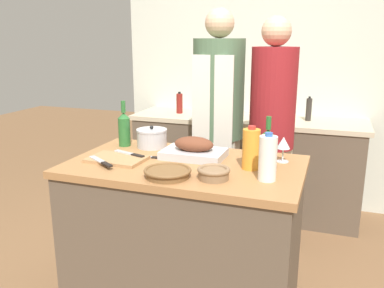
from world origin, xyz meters
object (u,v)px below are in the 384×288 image
(stock_pot, at_px, (152,138))
(wine_bottle_dark, at_px, (124,128))
(milk_jug, at_px, (268,158))
(person_cook_guest, at_px, (272,128))
(roasting_pan, at_px, (194,150))
(condiment_bottle_extra, at_px, (309,109))
(mixing_bowl, at_px, (214,173))
(wicker_basket, at_px, (168,173))
(knife_chef, at_px, (148,157))
(juice_jug, at_px, (251,149))
(knife_bread, at_px, (101,162))
(wine_bottle_green, at_px, (267,146))
(wine_glass_right, at_px, (283,144))
(knife_paring, at_px, (130,154))
(wine_glass_left, at_px, (253,140))
(condiment_bottle_tall, at_px, (231,104))
(person_cook_aproned, at_px, (218,120))
(condiment_bottle_short, at_px, (179,103))
(cutting_board, at_px, (117,159))

(stock_pot, xyz_separation_m, wine_bottle_dark, (-0.18, -0.03, 0.06))
(milk_jug, relative_size, person_cook_guest, 0.14)
(roasting_pan, bearing_deg, milk_jug, -27.89)
(condiment_bottle_extra, bearing_deg, mixing_bowl, -99.75)
(wicker_basket, xyz_separation_m, mixing_bowl, (0.22, 0.05, 0.01))
(knife_chef, bearing_deg, condiment_bottle_extra, 64.24)
(juice_jug, relative_size, person_cook_guest, 0.13)
(juice_jug, bearing_deg, mixing_bowl, -121.82)
(knife_chef, relative_size, knife_bread, 1.36)
(juice_jug, height_order, wine_bottle_green, wine_bottle_green)
(wine_glass_right, bearing_deg, knife_paring, -166.27)
(juice_jug, distance_m, knife_bread, 0.80)
(mixing_bowl, relative_size, wine_bottle_dark, 0.56)
(milk_jug, xyz_separation_m, wine_glass_right, (0.03, 0.33, -0.01))
(wicker_basket, height_order, knife_chef, wicker_basket)
(stock_pot, xyz_separation_m, knife_bread, (-0.10, -0.44, -0.04))
(wine_glass_left, bearing_deg, wine_glass_right, -8.59)
(milk_jug, relative_size, wine_glass_right, 1.66)
(wine_glass_right, height_order, knife_bread, wine_glass_right)
(stock_pot, relative_size, mixing_bowl, 1.18)
(wine_glass_right, height_order, knife_chef, wine_glass_right)
(condiment_bottle_tall, distance_m, person_cook_aproned, 0.86)
(knife_chef, relative_size, person_cook_guest, 0.17)
(knife_paring, height_order, knife_bread, same)
(stock_pot, distance_m, condiment_bottle_short, 1.40)
(wine_glass_left, bearing_deg, roasting_pan, -160.15)
(roasting_pan, distance_m, wicker_basket, 0.36)
(wine_glass_right, relative_size, knife_chef, 0.49)
(wine_bottle_green, bearing_deg, roasting_pan, 178.65)
(mixing_bowl, xyz_separation_m, wine_bottle_dark, (-0.72, 0.42, 0.08))
(roasting_pan, relative_size, stock_pot, 1.84)
(roasting_pan, distance_m, condiment_bottle_short, 1.64)
(wine_bottle_dark, xyz_separation_m, knife_paring, (0.16, -0.22, -0.09))
(wicker_basket, distance_m, condiment_bottle_short, 1.97)
(milk_jug, height_order, condiment_bottle_short, milk_jug)
(roasting_pan, height_order, wine_bottle_dark, wine_bottle_dark)
(roasting_pan, xyz_separation_m, milk_jug, (0.46, -0.24, 0.06))
(wine_glass_left, xyz_separation_m, wine_glass_right, (0.18, -0.03, -0.00))
(roasting_pan, height_order, condiment_bottle_extra, condiment_bottle_extra)
(cutting_board, xyz_separation_m, wine_glass_right, (0.88, 0.29, 0.09))
(mixing_bowl, bearing_deg, stock_pot, 140.30)
(juice_jug, bearing_deg, cutting_board, -171.69)
(condiment_bottle_short, bearing_deg, wine_bottle_dark, -83.21)
(knife_paring, distance_m, person_cook_guest, 1.09)
(wine_bottle_green, distance_m, knife_paring, 0.78)
(knife_paring, bearing_deg, person_cook_guest, 51.31)
(wine_glass_right, bearing_deg, person_cook_aproned, 129.93)
(wicker_basket, bearing_deg, knife_paring, 144.40)
(stock_pot, bearing_deg, roasting_pan, -22.18)
(cutting_board, height_order, wine_glass_left, wine_glass_left)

